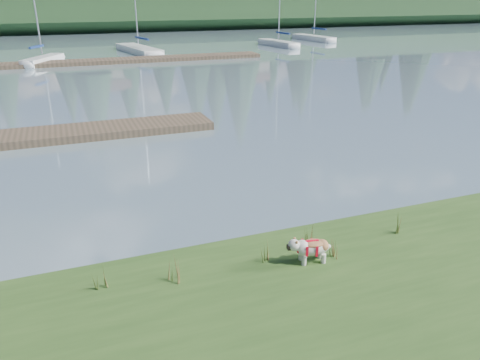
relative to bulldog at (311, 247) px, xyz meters
name	(u,v)px	position (x,y,z in m)	size (l,w,h in m)	color
ground	(81,64)	(-2.46, 32.90, -0.67)	(200.00, 200.00, 0.00)	#85A1AD
ridge	(62,12)	(-2.46, 75.90, 1.83)	(200.00, 20.00, 5.00)	#193218
bulldog	(311,247)	(0.00, 0.00, 0.00)	(0.87, 0.44, 0.51)	silver
dock_near	(1,140)	(-6.46, 11.90, -0.52)	(16.00, 2.00, 0.30)	#4C3D2C
dock_far	(106,61)	(-0.46, 32.90, -0.52)	(26.00, 2.20, 0.30)	#4C3D2C
sailboat_bg_2	(46,59)	(-4.98, 34.59, -0.33)	(3.59, 5.52, 8.76)	silver
sailboat_bg_3	(136,48)	(3.02, 39.88, -0.35)	(3.43, 9.39, 13.40)	silver
sailboat_bg_4	(275,43)	(17.96, 40.34, -0.34)	(2.21, 7.09, 10.40)	silver
sailboat_bg_5	(310,37)	(24.65, 44.80, -0.35)	(2.43, 7.72, 10.89)	silver
weed_0	(173,270)	(-2.65, 0.28, -0.09)	(0.17, 0.14, 0.54)	#475B23
weed_1	(264,250)	(-0.82, 0.39, -0.11)	(0.17, 0.14, 0.49)	#475B23
weed_2	(308,237)	(0.22, 0.52, -0.09)	(0.17, 0.14, 0.56)	#475B23
weed_3	(99,278)	(-3.92, 0.52, -0.11)	(0.17, 0.14, 0.51)	#475B23
weed_4	(334,250)	(0.48, -0.03, -0.14)	(0.17, 0.14, 0.42)	#475B23
weed_5	(397,223)	(2.33, 0.38, -0.09)	(0.17, 0.14, 0.55)	#475B23
mud_lip	(172,264)	(-2.46, 1.30, -0.60)	(60.00, 0.50, 0.14)	#33281C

